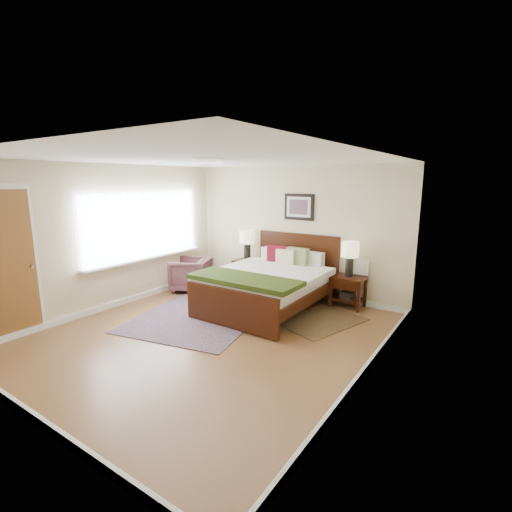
% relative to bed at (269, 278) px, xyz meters
% --- Properties ---
extents(floor, '(5.00, 5.00, 0.00)m').
position_rel_bed_xyz_m(floor, '(-0.10, -1.41, -0.55)').
color(floor, brown).
rests_on(floor, ground).
extents(back_wall, '(4.50, 0.04, 2.50)m').
position_rel_bed_xyz_m(back_wall, '(-0.10, 1.09, 0.70)').
color(back_wall, beige).
rests_on(back_wall, ground).
extents(front_wall, '(4.50, 0.04, 2.50)m').
position_rel_bed_xyz_m(front_wall, '(-0.10, -3.91, 0.70)').
color(front_wall, beige).
rests_on(front_wall, ground).
extents(left_wall, '(0.04, 5.00, 2.50)m').
position_rel_bed_xyz_m(left_wall, '(-2.35, -1.41, 0.70)').
color(left_wall, beige).
rests_on(left_wall, ground).
extents(right_wall, '(0.04, 5.00, 2.50)m').
position_rel_bed_xyz_m(right_wall, '(2.15, -1.41, 0.70)').
color(right_wall, beige).
rests_on(right_wall, ground).
extents(ceiling, '(4.50, 5.00, 0.02)m').
position_rel_bed_xyz_m(ceiling, '(-0.10, -1.41, 1.95)').
color(ceiling, white).
rests_on(ceiling, back_wall).
extents(window, '(0.11, 2.72, 1.32)m').
position_rel_bed_xyz_m(window, '(-2.30, -0.71, 0.83)').
color(window, silver).
rests_on(window, left_wall).
extents(door, '(0.06, 1.00, 2.18)m').
position_rel_bed_xyz_m(door, '(-2.33, -3.16, 0.52)').
color(door, silver).
rests_on(door, ground).
extents(ceil_fixture, '(0.44, 0.44, 0.08)m').
position_rel_bed_xyz_m(ceil_fixture, '(-0.10, -1.41, 1.92)').
color(ceil_fixture, white).
rests_on(ceil_fixture, ceiling).
extents(bed, '(1.82, 2.21, 1.19)m').
position_rel_bed_xyz_m(bed, '(0.00, 0.00, 0.00)').
color(bed, '#381508').
rests_on(bed, ground).
extents(wall_art, '(0.62, 0.05, 0.50)m').
position_rel_bed_xyz_m(wall_art, '(0.00, 1.06, 1.17)').
color(wall_art, black).
rests_on(wall_art, back_wall).
extents(nightstand_left, '(0.50, 0.45, 0.59)m').
position_rel_bed_xyz_m(nightstand_left, '(-1.07, 0.84, -0.08)').
color(nightstand_left, '#381508').
rests_on(nightstand_left, ground).
extents(nightstand_right, '(0.56, 0.42, 0.56)m').
position_rel_bed_xyz_m(nightstand_right, '(1.12, 0.85, -0.20)').
color(nightstand_right, '#381508').
rests_on(nightstand_right, ground).
extents(lamp_left, '(0.30, 0.30, 0.61)m').
position_rel_bed_xyz_m(lamp_left, '(-1.07, 0.86, 0.46)').
color(lamp_left, black).
rests_on(lamp_left, nightstand_left).
extents(lamp_right, '(0.30, 0.30, 0.61)m').
position_rel_bed_xyz_m(lamp_right, '(1.12, 0.86, 0.43)').
color(lamp_right, black).
rests_on(lamp_right, nightstand_right).
extents(armchair, '(0.97, 0.95, 0.67)m').
position_rel_bed_xyz_m(armchair, '(-1.90, 0.04, -0.21)').
color(armchair, brown).
rests_on(armchair, ground).
extents(rug_persian, '(2.39, 2.99, 0.01)m').
position_rel_bed_xyz_m(rug_persian, '(-0.78, -0.78, -0.54)').
color(rug_persian, '#0D1644').
rests_on(rug_persian, ground).
extents(rug_navy, '(1.24, 1.54, 0.01)m').
position_rel_bed_xyz_m(rug_navy, '(1.04, -0.06, -0.54)').
color(rug_navy, black).
rests_on(rug_navy, ground).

